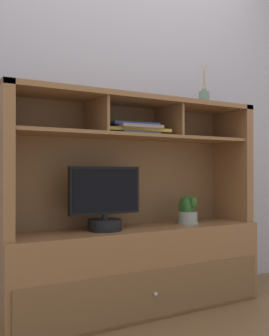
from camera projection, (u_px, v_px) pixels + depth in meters
name	position (u px, v px, depth m)	size (l,w,h in m)	color
floor_plane	(134.00, 312.00, 2.59)	(6.00, 6.00, 0.02)	brown
back_wall	(116.00, 89.00, 2.81)	(6.00, 0.02, 2.80)	#AFADB8
media_console	(134.00, 245.00, 2.60)	(1.69, 0.45, 1.31)	#8C6039
tv_monitor	(105.00, 204.00, 2.46)	(0.45, 0.20, 0.37)	black
potted_orchid	(187.00, 211.00, 2.78)	(0.14, 0.14, 0.19)	gray
magazine_stack_left	(134.00, 129.00, 2.56)	(0.43, 0.26, 0.07)	#34424B
diffuser_bottle	(204.00, 98.00, 2.88)	(0.07, 0.07, 0.27)	slate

